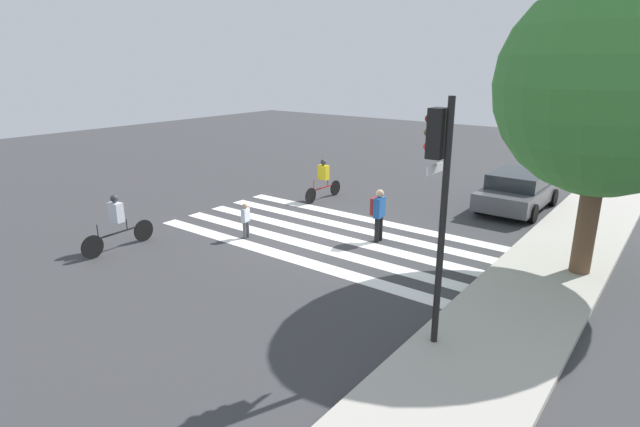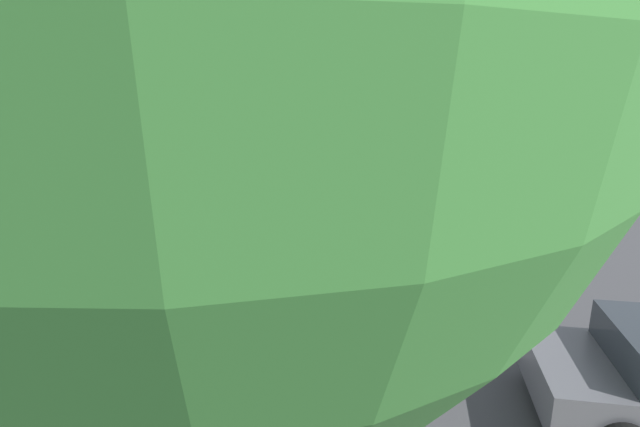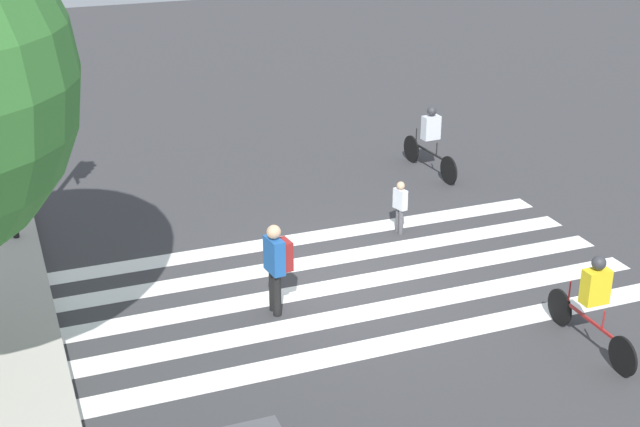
# 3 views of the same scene
# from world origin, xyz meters

# --- Properties ---
(ground_plane) EXTENTS (60.00, 60.00, 0.00)m
(ground_plane) POSITION_xyz_m (0.00, 0.00, 0.00)
(ground_plane) COLOR #38383A
(sidewalk_curb) EXTENTS (36.00, 2.50, 0.14)m
(sidewalk_curb) POSITION_xyz_m (0.00, 6.25, 0.07)
(sidewalk_curb) COLOR #ADA89E
(sidewalk_curb) RESTS_ON ground_plane
(crosswalk_stripes) EXTENTS (4.72, 10.00, 0.01)m
(crosswalk_stripes) POSITION_xyz_m (-0.00, 0.00, 0.00)
(crosswalk_stripes) COLOR white
(crosswalk_stripes) RESTS_ON ground_plane
(traffic_light) EXTENTS (0.60, 0.50, 4.59)m
(traffic_light) POSITION_xyz_m (3.88, 5.27, 3.21)
(traffic_light) COLOR black
(traffic_light) RESTS_ON ground_plane
(street_tree) EXTENTS (4.98, 4.98, 7.10)m
(street_tree) POSITION_xyz_m (-1.30, 6.87, 4.59)
(street_tree) COLOR brown
(street_tree) RESTS_ON ground_plane
(pedestrian_adult_tall_backpack) EXTENTS (0.46, 0.40, 1.58)m
(pedestrian_adult_tall_backpack) POSITION_xyz_m (-0.50, 1.54, 0.93)
(pedestrian_adult_tall_backpack) COLOR black
(pedestrian_adult_tall_backpack) RESTS_ON ground_plane
(pedestrian_adult_blue_shirt) EXTENTS (0.33, 0.21, 1.09)m
(pedestrian_adult_blue_shirt) POSITION_xyz_m (1.68, -1.75, 0.61)
(pedestrian_adult_blue_shirt) COLOR #4C4C51
(pedestrian_adult_blue_shirt) RESTS_ON ground_plane
(cyclist_mid_street) EXTENTS (2.18, 0.40, 1.57)m
(cyclist_mid_street) POSITION_xyz_m (-3.29, -2.57, 0.86)
(cyclist_mid_street) COLOR black
(cyclist_mid_street) RESTS_ON ground_plane
(cyclist_far_lane) EXTENTS (2.31, 0.42, 1.61)m
(cyclist_far_lane) POSITION_xyz_m (4.55, -3.91, 0.86)
(cyclist_far_lane) COLOR black
(cyclist_far_lane) RESTS_ON ground_plane
(car_parked_silver_sedan) EXTENTS (4.23, 2.06, 1.37)m
(car_parked_silver_sedan) POSITION_xyz_m (-6.44, 3.81, 0.71)
(car_parked_silver_sedan) COLOR #4C4C51
(car_parked_silver_sedan) RESTS_ON ground_plane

